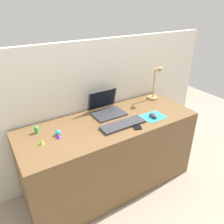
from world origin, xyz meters
name	(u,v)px	position (x,y,z in m)	size (l,w,h in m)	color
ground_plane	(110,183)	(0.00, 0.00, 0.00)	(6.00, 6.00, 0.00)	gray
back_wall	(92,111)	(0.00, 0.35, 0.70)	(2.83, 0.05, 1.40)	silver
desk	(110,155)	(0.00, 0.00, 0.37)	(1.63, 0.62, 0.74)	brown
laptop	(106,107)	(0.07, 0.17, 0.79)	(0.30, 0.26, 0.21)	#333338
keyboard	(123,125)	(0.06, -0.12, 0.75)	(0.41, 0.13, 0.02)	#333338
mousepad	(153,117)	(0.39, -0.14, 0.74)	(0.21, 0.17, 0.00)	#28B7CC
mouse	(153,116)	(0.38, -0.15, 0.76)	(0.06, 0.10, 0.03)	#333338
cell_phone	(136,125)	(0.16, -0.19, 0.74)	(0.06, 0.13, 0.01)	black
desk_lamp	(156,84)	(0.68, 0.16, 0.91)	(0.11, 0.16, 0.37)	#A5844C
toy_figurine_cyan	(58,133)	(-0.47, 0.03, 0.76)	(0.04, 0.04, 0.05)	#28B7CC
toy_figurine_lime	(42,142)	(-0.61, -0.02, 0.76)	(0.04, 0.04, 0.04)	#8CDB33
toy_figurine_purple	(58,136)	(-0.48, -0.01, 0.76)	(0.04, 0.04, 0.04)	purple
toy_figurine_green	(36,129)	(-0.60, 0.16, 0.77)	(0.04, 0.04, 0.06)	green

